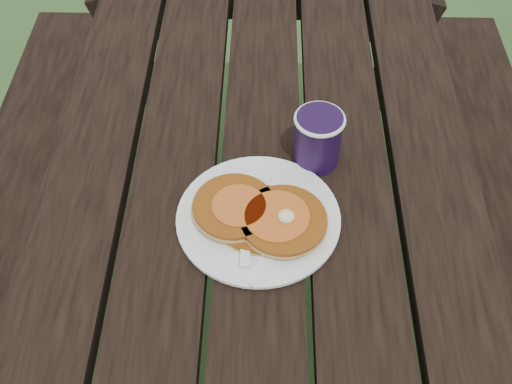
{
  "coord_description": "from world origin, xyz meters",
  "views": [
    {
      "loc": [
        0.01,
        -0.74,
        1.58
      ],
      "look_at": [
        -0.01,
        -0.08,
        0.8
      ],
      "focal_mm": 45.0,
      "sensor_mm": 36.0,
      "label": 1
    }
  ],
  "objects_px": {
    "pancake_stack": "(260,215)",
    "coffee_cup": "(318,137)",
    "plate": "(258,219)",
    "picnic_table": "(260,289)"
  },
  "relations": [
    {
      "from": "pancake_stack",
      "to": "coffee_cup",
      "type": "relative_size",
      "value": 2.1
    },
    {
      "from": "plate",
      "to": "coffee_cup",
      "type": "height_order",
      "value": "coffee_cup"
    },
    {
      "from": "plate",
      "to": "pancake_stack",
      "type": "height_order",
      "value": "pancake_stack"
    },
    {
      "from": "pancake_stack",
      "to": "coffee_cup",
      "type": "distance_m",
      "value": 0.18
    },
    {
      "from": "picnic_table",
      "to": "pancake_stack",
      "type": "xyz_separation_m",
      "value": [
        0.0,
        -0.11,
        0.41
      ]
    },
    {
      "from": "picnic_table",
      "to": "plate",
      "type": "height_order",
      "value": "plate"
    },
    {
      "from": "plate",
      "to": "pancake_stack",
      "type": "xyz_separation_m",
      "value": [
        0.0,
        -0.01,
        0.02
      ]
    },
    {
      "from": "picnic_table",
      "to": "pancake_stack",
      "type": "distance_m",
      "value": 0.42
    },
    {
      "from": "picnic_table",
      "to": "plate",
      "type": "bearing_deg",
      "value": -91.51
    },
    {
      "from": "picnic_table",
      "to": "plate",
      "type": "relative_size",
      "value": 6.97
    }
  ]
}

